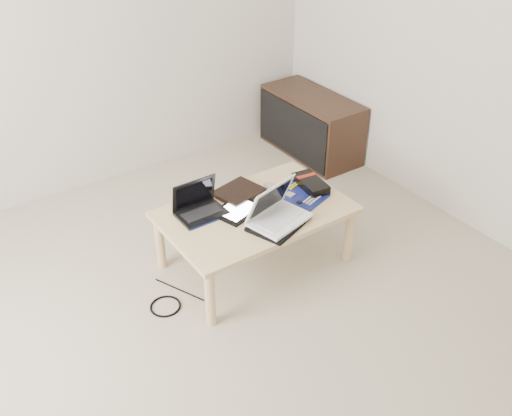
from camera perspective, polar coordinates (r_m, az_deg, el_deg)
ground at (r=3.11m, az=-3.58°, el=-13.64°), size 4.00×4.00×0.00m
room_shell at (r=2.20m, az=-5.16°, el=17.55°), size 4.20×4.20×2.70m
coffee_table at (r=3.41m, az=-0.07°, el=-0.86°), size 1.10×0.70×0.40m
media_cabinet at (r=4.78m, az=5.46°, el=8.29°), size 0.41×0.90×0.50m
book at (r=3.52m, az=-1.76°, el=1.60°), size 0.31×0.28×0.03m
netbook at (r=3.34m, az=-5.70°, el=0.10°), size 0.28×0.21×0.20m
tablet at (r=3.37m, az=-1.85°, el=-0.20°), size 0.32×0.28×0.01m
remote at (r=3.54m, az=1.83°, el=1.67°), size 0.08×0.21×0.02m
neoprene_sleeve at (r=3.25m, az=2.28°, el=-1.51°), size 0.40×0.34×0.02m
white_laptop at (r=3.24m, az=2.07°, el=-0.45°), size 0.38×0.31×0.23m
motherboard at (r=3.52m, az=4.27°, el=1.25°), size 0.33×0.37×0.01m
gpu_box at (r=3.60m, az=5.49°, el=2.44°), size 0.17×0.28×0.06m
cable_coil at (r=3.35m, az=-1.85°, el=-0.43°), size 0.12×0.12×0.01m
floor_cable_coil at (r=3.35m, az=-9.05°, el=-9.68°), size 0.18×0.18×0.01m
floor_cable_trail at (r=3.45m, az=-7.67°, el=-8.10°), size 0.16×0.33×0.01m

